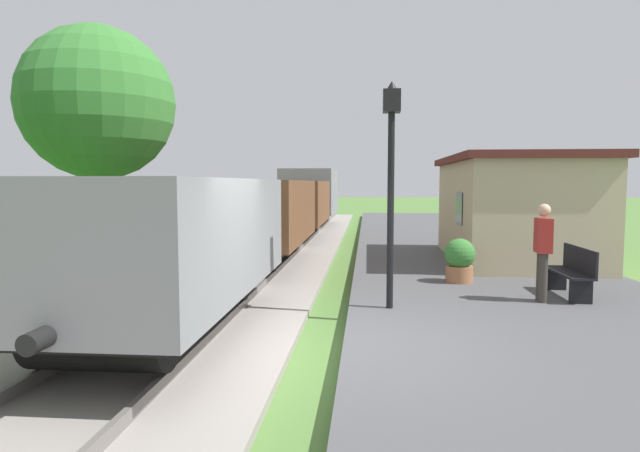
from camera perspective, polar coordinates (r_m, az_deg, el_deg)
The scene contains 13 objects.
ground_plane at distance 7.14m, azimuth 0.82°, elevation -14.32°, with size 160.00×160.00×0.00m, color #517A38.
platform_slab at distance 7.58m, azimuth 26.40°, elevation -12.68°, with size 6.00×60.00×0.25m, color #4C4C4F.
track_ballast at distance 7.67m, azimuth -17.83°, elevation -12.72°, with size 3.80×60.00×0.12m, color gray.
rail_near at distance 7.39m, azimuth -12.59°, elevation -12.22°, with size 0.07×60.00×0.14m, color slate.
rail_far at distance 7.93m, azimuth -22.74°, elevation -11.29°, with size 0.07×60.00×0.14m, color slate.
freight_train at distance 18.10m, azimuth -4.14°, elevation 1.99°, with size 2.50×26.00×2.72m.
station_hut at distance 15.14m, azimuth 20.02°, elevation 1.85°, with size 3.50×5.80×2.78m.
bench_near_hut at distance 10.73m, azimuth 25.43°, elevation -4.37°, with size 0.42×1.50×0.91m.
bench_down_platform at distance 19.22m, azimuth 16.25°, elevation -0.30°, with size 0.42×1.50×0.91m.
person_waiting at distance 10.01m, azimuth 22.77°, elevation -2.23°, with size 0.27×0.40×1.71m.
potted_planter at distance 11.47m, azimuth 14.72°, elevation -3.50°, with size 0.64×0.64×0.92m.
lamp_post_near at distance 8.77m, azimuth 7.64°, elevation 7.76°, with size 0.28×0.28×3.70m.
tree_trackside_far at distance 16.03m, azimuth -22.72°, elevation 12.00°, with size 4.14×4.14×6.55m.
Camera 1 is at (0.50, -6.73, 2.32)m, focal length 29.86 mm.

